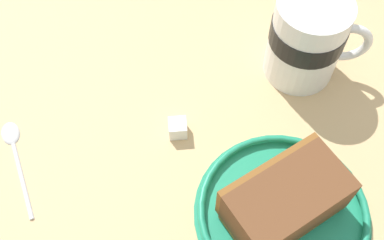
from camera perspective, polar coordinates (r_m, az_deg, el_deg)
ground_plane at (r=51.21cm, az=-0.08°, el=-8.27°), size 137.50×137.50×2.40cm
small_plate at (r=49.10cm, az=10.79°, el=-10.74°), size 17.73×17.73×1.47cm
cake_slice at (r=46.67cm, az=11.12°, el=-9.34°), size 8.12×12.23×5.31cm
tea_mug at (r=54.87cm, az=13.68°, el=9.58°), size 9.25×9.56×10.67cm
teaspoon at (r=55.15cm, az=-20.59°, el=-3.00°), size 12.00×4.96×0.80cm
sugar_cube at (r=52.06cm, az=-1.72°, el=-0.96°), size 2.73×2.73×1.96cm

